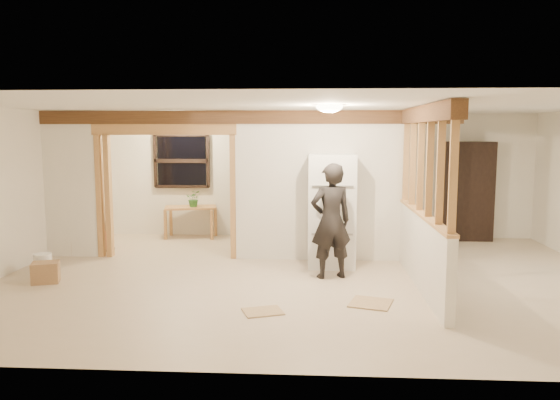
# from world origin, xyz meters

# --- Properties ---
(floor) EXTENTS (9.00, 6.50, 0.01)m
(floor) POSITION_xyz_m (0.00, 0.00, -0.01)
(floor) COLOR #C5AE92
(floor) RESTS_ON ground
(ceiling) EXTENTS (9.00, 6.50, 0.01)m
(ceiling) POSITION_xyz_m (0.00, 0.00, 2.50)
(ceiling) COLOR white
(wall_back) EXTENTS (9.00, 0.01, 2.50)m
(wall_back) POSITION_xyz_m (0.00, 3.25, 1.25)
(wall_back) COLOR silver
(wall_back) RESTS_ON floor
(wall_front) EXTENTS (9.00, 0.01, 2.50)m
(wall_front) POSITION_xyz_m (0.00, -3.25, 1.25)
(wall_front) COLOR silver
(wall_front) RESTS_ON floor
(wall_left) EXTENTS (0.01, 6.50, 2.50)m
(wall_left) POSITION_xyz_m (-4.50, 0.00, 1.25)
(wall_left) COLOR silver
(wall_left) RESTS_ON floor
(partition_left_stub) EXTENTS (0.90, 0.12, 2.50)m
(partition_left_stub) POSITION_xyz_m (-4.05, 1.20, 1.25)
(partition_left_stub) COLOR silver
(partition_left_stub) RESTS_ON floor
(partition_center) EXTENTS (2.80, 0.12, 2.50)m
(partition_center) POSITION_xyz_m (0.20, 1.20, 1.25)
(partition_center) COLOR silver
(partition_center) RESTS_ON floor
(doorway_frame) EXTENTS (2.46, 0.14, 2.20)m
(doorway_frame) POSITION_xyz_m (-2.40, 1.20, 1.10)
(doorway_frame) COLOR tan
(doorway_frame) RESTS_ON floor
(header_beam_back) EXTENTS (7.00, 0.18, 0.22)m
(header_beam_back) POSITION_xyz_m (-1.00, 1.20, 2.38)
(header_beam_back) COLOR brown
(header_beam_back) RESTS_ON ceiling
(header_beam_right) EXTENTS (0.18, 3.30, 0.22)m
(header_beam_right) POSITION_xyz_m (1.60, -0.40, 2.38)
(header_beam_right) COLOR brown
(header_beam_right) RESTS_ON ceiling
(pony_wall) EXTENTS (0.12, 3.20, 1.00)m
(pony_wall) POSITION_xyz_m (1.60, -0.40, 0.50)
(pony_wall) COLOR silver
(pony_wall) RESTS_ON floor
(stud_partition) EXTENTS (0.14, 3.20, 1.32)m
(stud_partition) POSITION_xyz_m (1.60, -0.40, 1.66)
(stud_partition) COLOR tan
(stud_partition) RESTS_ON pony_wall
(window_back) EXTENTS (1.12, 0.10, 1.10)m
(window_back) POSITION_xyz_m (-2.60, 3.17, 1.55)
(window_back) COLOR black
(window_back) RESTS_ON wall_back
(ceiling_dome_main) EXTENTS (0.36, 0.36, 0.16)m
(ceiling_dome_main) POSITION_xyz_m (0.30, -0.50, 2.48)
(ceiling_dome_main) COLOR #FFEABF
(ceiling_dome_main) RESTS_ON ceiling
(ceiling_dome_util) EXTENTS (0.32, 0.32, 0.14)m
(ceiling_dome_util) POSITION_xyz_m (-2.50, 2.30, 2.48)
(ceiling_dome_util) COLOR #FFEABF
(ceiling_dome_util) RESTS_ON ceiling
(hanging_bulb) EXTENTS (0.07, 0.07, 0.07)m
(hanging_bulb) POSITION_xyz_m (-2.00, 1.60, 2.18)
(hanging_bulb) COLOR #FFD88C
(hanging_bulb) RESTS_ON ceiling
(refrigerator) EXTENTS (0.74, 0.72, 1.79)m
(refrigerator) POSITION_xyz_m (0.39, 0.78, 0.90)
(refrigerator) COLOR white
(refrigerator) RESTS_ON floor
(woman) EXTENTS (0.71, 0.58, 1.70)m
(woman) POSITION_xyz_m (0.36, 0.04, 0.85)
(woman) COLOR black
(woman) RESTS_ON floor
(work_table) EXTENTS (1.11, 0.71, 0.64)m
(work_table) POSITION_xyz_m (-2.38, 2.93, 0.32)
(work_table) COLOR tan
(work_table) RESTS_ON floor
(potted_plant) EXTENTS (0.33, 0.29, 0.33)m
(potted_plant) POSITION_xyz_m (-2.29, 2.86, 0.81)
(potted_plant) COLOR #437332
(potted_plant) RESTS_ON work_table
(shop_vac) EXTENTS (0.47, 0.47, 0.54)m
(shop_vac) POSITION_xyz_m (-3.70, 1.62, 0.27)
(shop_vac) COLOR #AC131D
(shop_vac) RESTS_ON floor
(bookshelf) EXTENTS (0.98, 0.33, 1.95)m
(bookshelf) POSITION_xyz_m (3.14, 3.02, 0.98)
(bookshelf) COLOR black
(bookshelf) RESTS_ON floor
(bucket) EXTENTS (0.32, 0.32, 0.33)m
(bucket) POSITION_xyz_m (-3.95, -0.09, 0.17)
(bucket) COLOR white
(bucket) RESTS_ON floor
(box_util_a) EXTENTS (0.35, 0.31, 0.28)m
(box_util_a) POSITION_xyz_m (-1.11, 1.56, 0.14)
(box_util_a) COLOR #9C744B
(box_util_a) RESTS_ON floor
(box_util_b) EXTENTS (0.32, 0.32, 0.25)m
(box_util_b) POSITION_xyz_m (-3.97, 1.30, 0.12)
(box_util_b) COLOR #9C744B
(box_util_b) RESTS_ON floor
(box_front) EXTENTS (0.44, 0.40, 0.30)m
(box_front) POSITION_xyz_m (-3.72, -0.48, 0.15)
(box_front) COLOR #9C744B
(box_front) RESTS_ON floor
(floor_panel_near) EXTENTS (0.62, 0.62, 0.02)m
(floor_panel_near) POSITION_xyz_m (0.83, -1.18, 0.01)
(floor_panel_near) COLOR tan
(floor_panel_near) RESTS_ON floor
(floor_panel_far) EXTENTS (0.55, 0.50, 0.01)m
(floor_panel_far) POSITION_xyz_m (-0.50, -1.58, 0.01)
(floor_panel_far) COLOR tan
(floor_panel_far) RESTS_ON floor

